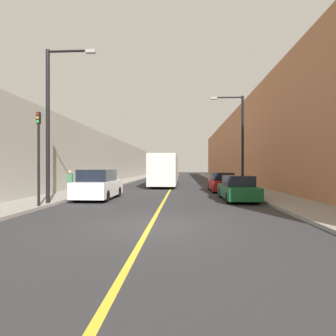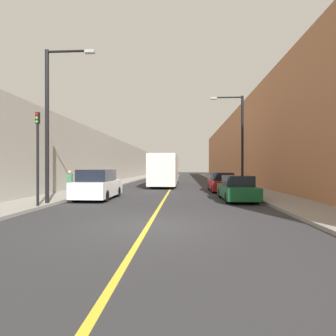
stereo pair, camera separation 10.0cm
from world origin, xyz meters
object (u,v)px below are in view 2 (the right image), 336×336
at_px(street_lamp_left, 51,116).
at_px(car_right_mid, 221,183).
at_px(bus, 166,170).
at_px(car_right_near, 237,189).
at_px(street_lamp_right, 239,137).
at_px(parked_suv_left, 98,185).
at_px(pedestrian, 70,182).
at_px(traffic_light, 38,155).

bearing_deg(street_lamp_left, car_right_mid, 40.59).
height_order(bus, car_right_near, bus).
bearing_deg(street_lamp_right, car_right_near, -103.43).
relative_size(car_right_near, street_lamp_right, 0.60).
relative_size(parked_suv_left, street_lamp_right, 0.60).
height_order(bus, street_lamp_left, street_lamp_left).
bearing_deg(parked_suv_left, street_lamp_left, -117.06).
relative_size(bus, pedestrian, 7.71).
xyz_separation_m(bus, car_right_near, (5.22, -13.30, -1.07)).
height_order(traffic_light, pedestrian, traffic_light).
bearing_deg(parked_suv_left, pedestrian, 146.58).
xyz_separation_m(traffic_light, pedestrian, (-0.95, 5.65, -1.58)).
distance_m(bus, street_lamp_right, 10.75).
distance_m(street_lamp_left, street_lamp_right, 13.76).
height_order(bus, pedestrian, bus).
bearing_deg(street_lamp_left, pedestrian, 103.12).
bearing_deg(car_right_mid, bus, 124.06).
xyz_separation_m(street_lamp_left, pedestrian, (-1.07, 4.60, -3.65)).
height_order(car_right_mid, pedestrian, pedestrian).
bearing_deg(traffic_light, car_right_mid, 43.56).
bearing_deg(pedestrian, car_right_near, -9.27).
height_order(bus, parked_suv_left, bus).
bearing_deg(bus, street_lamp_right, -51.77).
bearing_deg(pedestrian, street_lamp_left, -76.88).
bearing_deg(traffic_light, car_right_near, 20.68).
distance_m(parked_suv_left, street_lamp_right, 11.55).
relative_size(car_right_near, traffic_light, 1.00).
xyz_separation_m(bus, parked_suv_left, (-3.33, -13.17, -0.89)).
bearing_deg(pedestrian, traffic_light, -80.41).
xyz_separation_m(parked_suv_left, car_right_mid, (8.45, 5.60, -0.16)).
bearing_deg(car_right_near, car_right_mid, 90.99).
bearing_deg(traffic_light, parked_suv_left, 67.93).
xyz_separation_m(car_right_mid, traffic_light, (-10.06, -9.56, 1.87)).
bearing_deg(street_lamp_right, parked_suv_left, -152.91).
distance_m(car_right_mid, street_lamp_right, 4.01).
distance_m(car_right_mid, pedestrian, 11.69).
relative_size(bus, traffic_light, 2.80).
relative_size(street_lamp_right, traffic_light, 1.68).
bearing_deg(car_right_near, street_lamp_left, -164.48).
height_order(street_lamp_right, pedestrian, street_lamp_right).
height_order(bus, street_lamp_right, street_lamp_right).
bearing_deg(traffic_light, street_lamp_left, 83.59).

